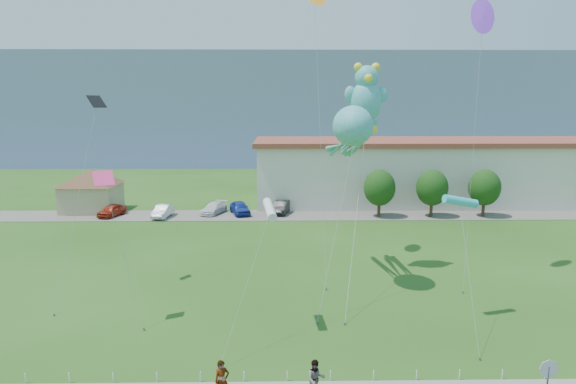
% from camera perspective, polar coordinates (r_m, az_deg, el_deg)
% --- Properties ---
extents(ground, '(160.00, 160.00, 0.00)m').
position_cam_1_polar(ground, '(26.42, 2.17, -18.83)').
color(ground, '#224A14').
rests_on(ground, ground).
extents(parking_strip, '(70.00, 6.00, 0.06)m').
position_cam_1_polar(parking_strip, '(59.56, 0.35, -2.60)').
color(parking_strip, '#59544C').
rests_on(parking_strip, ground).
extents(hill_ridge, '(160.00, 50.00, 25.00)m').
position_cam_1_polar(hill_ridge, '(143.22, -0.42, 9.52)').
color(hill_ridge, slate).
rests_on(hill_ridge, ground).
extents(pavilion, '(9.20, 9.20, 5.00)m').
position_cam_1_polar(pavilion, '(65.97, -21.04, 0.60)').
color(pavilion, tan).
rests_on(pavilion, ground).
extents(warehouse, '(61.00, 15.00, 8.20)m').
position_cam_1_polar(warehouse, '(73.04, 21.05, 2.28)').
color(warehouse, beige).
rests_on(warehouse, ground).
extents(stop_sign, '(0.80, 0.07, 2.50)m').
position_cam_1_polar(stop_sign, '(24.34, 26.94, -17.59)').
color(stop_sign, slate).
rests_on(stop_sign, ground).
extents(rope_fence, '(26.05, 0.05, 0.50)m').
position_cam_1_polar(rope_fence, '(25.16, 2.34, -19.74)').
color(rope_fence, white).
rests_on(rope_fence, ground).
extents(tree_near, '(3.60, 3.60, 5.47)m').
position_cam_1_polar(tree_near, '(59.04, 10.13, 0.46)').
color(tree_near, '#3F2B19').
rests_on(tree_near, ground).
extents(tree_mid, '(3.60, 3.60, 5.47)m').
position_cam_1_polar(tree_mid, '(60.47, 15.72, 0.47)').
color(tree_mid, '#3F2B19').
rests_on(tree_mid, ground).
extents(tree_far, '(3.60, 3.60, 5.47)m').
position_cam_1_polar(tree_far, '(62.46, 21.00, 0.47)').
color(tree_far, '#3F2B19').
rests_on(tree_far, ground).
extents(pedestrian_left, '(0.77, 0.66, 1.78)m').
position_cam_1_polar(pedestrian_left, '(23.46, -7.35, -20.07)').
color(pedestrian_left, gray).
rests_on(pedestrian_left, sidewalk).
extents(pedestrian_right, '(0.91, 0.75, 1.72)m').
position_cam_1_polar(pedestrian_right, '(23.49, 3.11, -20.05)').
color(pedestrian_right, gray).
rests_on(pedestrian_right, sidewalk).
extents(parked_car_red, '(2.77, 4.33, 1.37)m').
position_cam_1_polar(parked_car_red, '(62.15, -19.00, -1.94)').
color(parked_car_red, '#A32714').
rests_on(parked_car_red, parking_strip).
extents(parked_car_silver, '(1.91, 4.39, 1.40)m').
position_cam_1_polar(parked_car_silver, '(59.99, -13.74, -2.07)').
color(parked_car_silver, silver).
rests_on(parked_car_silver, parking_strip).
extents(parked_car_white, '(3.23, 4.81, 1.29)m').
position_cam_1_polar(parked_car_white, '(60.84, -8.25, -1.79)').
color(parked_car_white, white).
rests_on(parked_car_white, parking_strip).
extents(parked_car_blue, '(3.03, 4.76, 1.51)m').
position_cam_1_polar(parked_car_blue, '(60.12, -5.37, -1.76)').
color(parked_car_blue, navy).
rests_on(parked_car_blue, parking_strip).
extents(parked_car_black, '(2.54, 4.71, 1.47)m').
position_cam_1_polar(parked_car_black, '(60.36, -0.75, -1.69)').
color(parked_car_black, black).
rests_on(parked_car_black, parking_strip).
extents(octopus_kite, '(4.17, 12.34, 12.60)m').
position_cam_1_polar(octopus_kite, '(35.93, 6.96, 6.35)').
color(octopus_kite, teal).
rests_on(octopus_kite, ground).
extents(teddy_bear_kite, '(4.38, 11.75, 15.70)m').
position_cam_1_polar(teddy_bear_kite, '(39.21, 8.69, 10.47)').
color(teddy_bear_kite, teal).
rests_on(teddy_bear_kite, ground).
extents(small_kite_pink, '(2.97, 2.18, 8.94)m').
position_cam_1_polar(small_kite_pink, '(30.82, -19.43, -0.06)').
color(small_kite_pink, '#F6367A').
rests_on(small_kite_pink, ground).
extents(small_kite_black, '(1.88, 6.86, 13.28)m').
position_cam_1_polar(small_kite_black, '(37.20, -20.96, 6.95)').
color(small_kite_black, black).
rests_on(small_kite_black, ground).
extents(small_kite_orange, '(1.80, 9.78, 22.04)m').
position_cam_1_polar(small_kite_orange, '(43.38, 3.00, 20.40)').
color(small_kite_orange, orange).
rests_on(small_kite_orange, ground).
extents(small_kite_white, '(2.71, 6.15, 7.32)m').
position_cam_1_polar(small_kite_white, '(28.46, -2.08, -2.07)').
color(small_kite_white, white).
rests_on(small_kite_white, ground).
extents(small_kite_cyan, '(0.88, 6.75, 7.49)m').
position_cam_1_polar(small_kite_cyan, '(31.59, 18.61, -1.09)').
color(small_kite_cyan, '#2DBBCE').
rests_on(small_kite_cyan, ground).
extents(small_kite_purple, '(3.19, 5.96, 19.63)m').
position_cam_1_polar(small_kite_purple, '(41.19, 20.79, 17.20)').
color(small_kite_purple, purple).
rests_on(small_kite_purple, ground).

